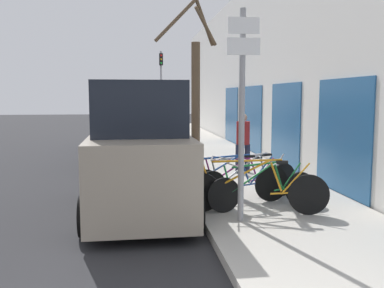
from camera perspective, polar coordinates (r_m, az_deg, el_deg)
ground_plane at (r=13.88m, az=-7.10°, el=-2.85°), size 80.00×80.00×0.00m
sidewalk_curb at (r=16.87m, az=1.66°, el=-0.91°), size 3.20×32.00×0.15m
building_facade at (r=17.04m, az=7.64°, el=9.68°), size 0.23×32.00×6.50m
signpost at (r=6.99m, az=6.68°, el=5.07°), size 0.54×0.12×3.46m
bicycle_0 at (r=7.66m, az=8.31°, el=-6.11°), size 2.54×0.71×0.99m
bicycle_1 at (r=8.02m, az=9.47°, el=-5.87°), size 2.18×0.64×0.87m
bicycle_2 at (r=8.18m, az=4.57°, el=-5.29°), size 2.60×0.57×0.97m
bicycle_3 at (r=8.53m, az=7.61°, el=-4.92°), size 2.29×1.00×0.95m
bicycle_4 at (r=8.96m, az=6.46°, el=-4.64°), size 2.10×0.56×0.83m
parked_car_0 at (r=8.09m, az=-7.06°, el=-1.49°), size 2.01×4.16×2.48m
parked_car_1 at (r=13.77m, az=-8.16°, el=1.15°), size 2.01×4.26×2.14m
parked_car_2 at (r=19.02m, az=-7.65°, el=2.62°), size 2.28×4.56×2.16m
pedestrian_near at (r=11.58m, az=6.82°, el=0.70°), size 0.42×0.36×1.61m
street_tree at (r=10.46m, az=0.47°, el=6.06°), size 1.62×0.72×4.41m
traffic_light at (r=23.62m, az=-4.13°, el=8.36°), size 0.20×0.30×4.50m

